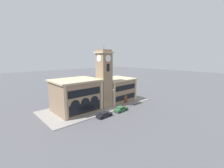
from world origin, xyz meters
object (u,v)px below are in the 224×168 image
(street_lamp, at_px, (113,97))
(bollard, at_px, (122,106))
(parked_car_near, at_px, (104,114))
(fire_hydrant, at_px, (125,105))
(parked_car_mid, at_px, (121,109))

(street_lamp, height_order, bollard, street_lamp)
(parked_car_near, xyz_separation_m, bollard, (8.82, 1.86, -0.02))
(fire_hydrant, bearing_deg, bollard, 168.10)
(parked_car_mid, xyz_separation_m, fire_hydrant, (3.57, 1.64, -0.14))
(parked_car_near, distance_m, street_lamp, 6.57)
(parked_car_near, height_order, street_lamp, street_lamp)
(parked_car_mid, height_order, bollard, parked_car_mid)
(parked_car_near, relative_size, bollard, 4.10)
(street_lamp, bearing_deg, fire_hydrant, -5.09)
(parked_car_near, distance_m, bollard, 9.01)
(bollard, bearing_deg, fire_hydrant, -11.90)
(parked_car_near, height_order, parked_car_mid, parked_car_mid)
(parked_car_near, relative_size, street_lamp, 0.70)
(parked_car_near, bearing_deg, bollard, 9.87)
(parked_car_near, bearing_deg, street_lamp, 19.71)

